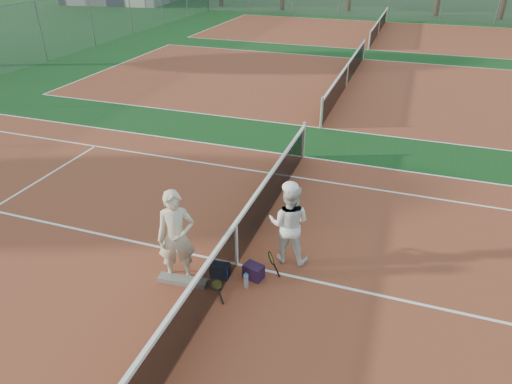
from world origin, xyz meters
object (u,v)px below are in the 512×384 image
sports_bag_navy (220,271)px  player_a (176,237)px  racket_spare (217,286)px  sports_bag_purple (254,272)px  player_b (289,224)px  water_bottle (246,281)px  racket_black_held (271,265)px  racket_red (174,259)px  net_main (236,244)px

sports_bag_navy → player_a: bearing=-157.5°
racket_spare → sports_bag_purple: (0.55, 0.52, 0.09)m
player_b → sports_bag_navy: player_b is taller
sports_bag_navy → water_bottle: bearing=-13.5°
player_b → sports_bag_purple: bearing=56.1°
racket_spare → sports_bag_purple: 0.76m
sports_bag_navy → player_b: bearing=41.7°
racket_black_held → player_b: bearing=-121.2°
racket_red → sports_bag_navy: size_ratio=1.68×
sports_bag_purple → water_bottle: 0.32m
racket_red → racket_black_held: bearing=-29.2°
net_main → player_b: player_b is taller
player_a → net_main: bearing=13.7°
water_bottle → sports_bag_navy: bearing=166.5°
net_main → racket_black_held: (0.76, -0.14, -0.23)m
racket_spare → player_b: bearing=-75.8°
racket_black_held → sports_bag_navy: racket_black_held is taller
player_a → racket_red: 0.70m
sports_bag_navy → sports_bag_purple: (0.62, 0.18, 0.01)m
sports_bag_purple → water_bottle: size_ratio=1.22×
racket_red → water_bottle: racket_red is taller
player_a → water_bottle: player_a is taller
player_a → racket_spare: 1.19m
net_main → sports_bag_navy: 0.61m
racket_black_held → water_bottle: bearing=35.8°
player_a → player_b: 2.20m
player_b → water_bottle: (-0.50, -1.11, -0.71)m
player_b → sports_bag_purple: size_ratio=4.69×
racket_red → water_bottle: (1.50, 0.01, -0.15)m
net_main → racket_spare: bearing=-96.9°
player_a → racket_black_held: bearing=-6.2°
player_b → racket_red: size_ratio=2.87×
net_main → player_a: 1.24m
sports_bag_purple → water_bottle: bearing=-96.8°
player_a → sports_bag_purple: (1.34, 0.47, -0.80)m
player_b → sports_bag_purple: 1.16m
racket_red → sports_bag_purple: (1.54, 0.33, -0.15)m
racket_red → player_a: bearing=-80.1°
racket_red → racket_spare: racket_red is taller
racket_black_held → water_bottle: 0.59m
racket_spare → sports_bag_purple: size_ratio=1.64×
player_a → racket_black_held: size_ratio=3.34×
net_main → player_b: bearing=29.1°
racket_black_held → water_bottle: size_ratio=1.90×
racket_black_held → racket_spare: size_ratio=0.95×
player_b → sports_bag_purple: player_b is taller
sports_bag_purple → racket_black_held: bearing=24.8°
racket_spare → net_main: bearing=-44.9°
net_main → sports_bag_purple: size_ratio=30.09×
net_main → racket_black_held: net_main is taller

